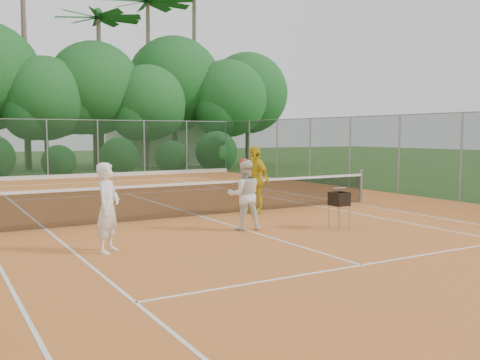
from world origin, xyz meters
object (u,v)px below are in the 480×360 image
object	(u,v)px
player_white	(108,208)
ball_hopper	(339,200)
player_yellow	(255,180)
player_center_grp	(244,195)

from	to	relation	value
player_white	ball_hopper	size ratio (longest dim) A/B	1.97
player_yellow	player_center_grp	bearing A→B (deg)	-44.64
player_yellow	ball_hopper	bearing A→B (deg)	0.32
player_center_grp	ball_hopper	xyz separation A→B (m)	(2.08, -0.99, -0.14)
player_center_grp	ball_hopper	size ratio (longest dim) A/B	1.93
player_yellow	player_white	bearing A→B (deg)	-67.93
player_center_grp	player_yellow	xyz separation A→B (m)	(1.64, 2.17, 0.13)
player_center_grp	player_yellow	size ratio (longest dim) A/B	0.88
player_white	ball_hopper	distance (m)	5.59
player_yellow	ball_hopper	world-z (taller)	player_yellow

